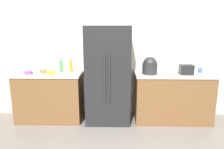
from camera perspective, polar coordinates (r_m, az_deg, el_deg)
The scene contains 13 objects.
kitchen_back_panel at distance 4.14m, azimuth 1.20°, elevation 8.28°, with size 5.01×0.10×2.87m, color silver.
counter_left at distance 4.18m, azimuth -16.68°, elevation -5.77°, with size 1.25×0.62×0.93m.
counter_right at distance 4.13m, azimuth 16.30°, elevation -5.99°, with size 1.44×0.62×0.93m.
refrigerator at distance 3.85m, azimuth -1.03°, elevation -0.17°, with size 0.81×0.65×1.79m.
toaster at distance 3.96m, azimuth 19.80°, elevation 1.29°, with size 0.24×0.17×0.18m, color black.
rice_cooker at distance 3.82m, azimuth 10.44°, elevation 2.30°, with size 0.28×0.28×0.32m.
bottle_a at distance 4.01m, azimuth -11.23°, elevation 2.24°, with size 0.06×0.06×0.27m.
bottle_b at distance 4.03m, azimuth -13.81°, elevation 2.21°, with size 0.06×0.06×0.28m.
cup_a at distance 4.23m, azimuth 23.20°, elevation 1.04°, with size 0.08×0.08×0.09m, color blue.
cup_b at distance 4.23m, azimuth -22.38°, elevation 1.18°, with size 0.08×0.08×0.10m, color white.
bowl_a at distance 4.07m, azimuth -18.29°, elevation 0.86°, with size 0.15×0.15×0.06m, color brown.
bowl_b at distance 3.91m, azimuth -16.55°, elevation 0.52°, with size 0.15×0.15×0.07m, color yellow.
bowl_c at distance 4.06m, azimuth -21.98°, elevation 0.50°, with size 0.15×0.15×0.06m, color purple.
Camera 1 is at (-0.00, -2.38, 1.74)m, focal length 33.18 mm.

